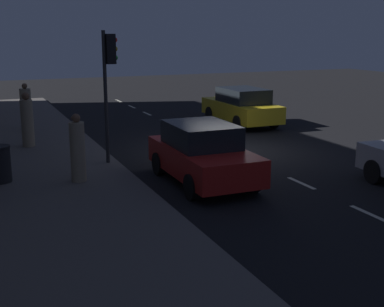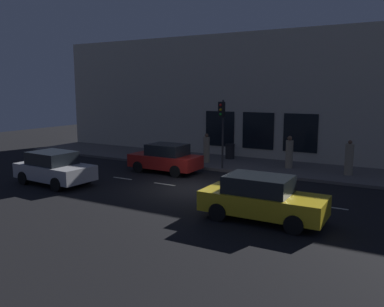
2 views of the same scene
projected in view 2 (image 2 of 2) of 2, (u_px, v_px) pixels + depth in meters
The scene contains 12 objects.
ground_plane at pixel (193, 188), 18.43m from camera, with size 60.00×60.00×0.00m, color black.
sidewalk at pixel (244, 165), 23.79m from camera, with size 4.50×32.00×0.15m.
building_facade at pixel (261, 97), 25.34m from camera, with size 0.65×32.00×8.15m.
lane_centre_line at pixel (212, 191), 17.95m from camera, with size 0.12×27.20×0.01m.
traffic_light at pixel (222, 118), 21.82m from camera, with size 0.45×0.32×3.82m.
parked_car_0 at pixel (166, 158), 21.86m from camera, with size 1.90×3.93×1.58m.
parked_car_1 at pixel (262, 198), 13.82m from camera, with size 1.88×4.29×1.58m.
parked_car_2 at pixel (54, 168), 19.14m from camera, with size 2.16×4.01×1.58m.
pedestrian_0 at pixel (206, 149), 24.06m from camera, with size 0.47×0.47×1.77m.
pedestrian_1 at pixel (349, 159), 20.49m from camera, with size 0.60×0.60×1.82m.
pedestrian_2 at pixel (289, 153), 22.30m from camera, with size 0.46×0.46×1.82m.
trash_bin at pixel (230, 151), 25.38m from camera, with size 0.61×0.61×0.95m.
Camera 2 is at (-15.64, -8.79, 4.54)m, focal length 37.12 mm.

